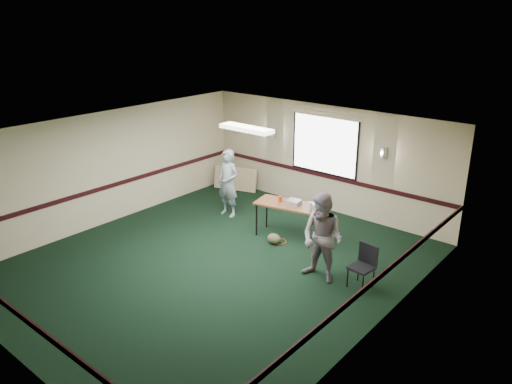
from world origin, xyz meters
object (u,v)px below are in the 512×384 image
Objects in this scene: projector at (294,202)px; person_right at (322,238)px; folding_table at (291,207)px; conference_chair at (364,262)px; person_left at (228,183)px.

projector is 1.93m from person_right.
folding_table is 2.08× the size of conference_chair.
projector reaches higher than folding_table.
person_left is (-1.98, 0.07, 0.10)m from folding_table.
conference_chair is at bearing -28.68° from projector.
projector is 0.17× the size of person_right.
conference_chair is (2.25, -0.88, -0.38)m from projector.
person_left is 0.98× the size of person_right.
person_left reaches higher than folding_table.
folding_table is at bearing 144.25° from person_right.
person_left is at bearing 174.68° from conference_chair.
folding_table is 1.99m from person_left.
folding_table is 1.01× the size of person_left.
projector is at bearing 142.71° from person_right.
folding_table is 0.99× the size of person_right.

